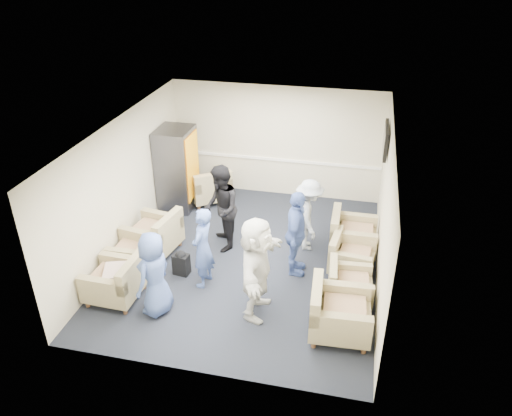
% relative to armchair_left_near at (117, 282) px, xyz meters
% --- Properties ---
extents(floor, '(6.00, 6.00, 0.00)m').
position_rel_armchair_left_near_xyz_m(floor, '(1.94, 1.66, -0.35)').
color(floor, black).
rests_on(floor, ground).
extents(ceiling, '(6.00, 6.00, 0.00)m').
position_rel_armchair_left_near_xyz_m(ceiling, '(1.94, 1.66, 2.35)').
color(ceiling, white).
rests_on(ceiling, back_wall).
extents(back_wall, '(5.00, 0.02, 2.70)m').
position_rel_armchair_left_near_xyz_m(back_wall, '(1.94, 4.66, 1.00)').
color(back_wall, beige).
rests_on(back_wall, floor).
extents(front_wall, '(5.00, 0.02, 2.70)m').
position_rel_armchair_left_near_xyz_m(front_wall, '(1.94, -1.34, 1.00)').
color(front_wall, beige).
rests_on(front_wall, floor).
extents(left_wall, '(0.02, 6.00, 2.70)m').
position_rel_armchair_left_near_xyz_m(left_wall, '(-0.56, 1.66, 1.00)').
color(left_wall, beige).
rests_on(left_wall, floor).
extents(right_wall, '(0.02, 6.00, 2.70)m').
position_rel_armchair_left_near_xyz_m(right_wall, '(4.44, 1.66, 1.00)').
color(right_wall, beige).
rests_on(right_wall, floor).
extents(chair_rail, '(4.98, 0.04, 0.06)m').
position_rel_armchair_left_near_xyz_m(chair_rail, '(1.94, 4.64, 0.55)').
color(chair_rail, white).
rests_on(chair_rail, back_wall).
extents(tv, '(0.10, 1.00, 0.58)m').
position_rel_armchair_left_near_xyz_m(tv, '(4.37, 3.46, 1.70)').
color(tv, black).
rests_on(tv, right_wall).
extents(armchair_left_near, '(0.91, 0.91, 0.70)m').
position_rel_armchair_left_near_xyz_m(armchair_left_near, '(0.00, 0.00, 0.00)').
color(armchair_left_near, '#94865F').
rests_on(armchair_left_near, floor).
extents(armchair_left_mid, '(0.85, 0.85, 0.67)m').
position_rel_armchair_left_near_xyz_m(armchair_left_mid, '(-0.04, 0.94, -0.02)').
color(armchair_left_mid, '#94865F').
rests_on(armchair_left_mid, floor).
extents(armchair_left_far, '(1.08, 1.08, 0.75)m').
position_rel_armchair_left_near_xyz_m(armchair_left_far, '(0.07, 1.54, 0.02)').
color(armchair_left_far, '#94865F').
rests_on(armchair_left_far, floor).
extents(armchair_right_near, '(1.00, 1.00, 0.76)m').
position_rel_armchair_left_near_xyz_m(armchair_right_near, '(3.80, -0.05, 0.03)').
color(armchair_right_near, '#94865F').
rests_on(armchair_right_near, floor).
extents(armchair_right_midnear, '(0.81, 0.81, 0.60)m').
position_rel_armchair_left_near_xyz_m(armchair_right_midnear, '(3.92, 0.84, -0.05)').
color(armchair_right_midnear, '#94865F').
rests_on(armchair_right_midnear, floor).
extents(armchair_right_midfar, '(0.88, 0.88, 0.63)m').
position_rel_armchair_left_near_xyz_m(armchair_right_midfar, '(3.90, 1.72, -0.04)').
color(armchair_right_midfar, '#94865F').
rests_on(armchair_right_midfar, floor).
extents(armchair_right_far, '(0.91, 0.91, 0.73)m').
position_rel_armchair_left_near_xyz_m(armchair_right_far, '(3.88, 2.40, 0.01)').
color(armchair_right_far, '#94865F').
rests_on(armchair_right_far, floor).
extents(armchair_corner, '(1.28, 1.28, 0.73)m').
position_rel_armchair_left_near_xyz_m(armchair_corner, '(0.47, 3.87, 0.01)').
color(armchair_corner, '#94865F').
rests_on(armchair_corner, floor).
extents(vending_machine, '(0.78, 0.91, 1.91)m').
position_rel_armchair_left_near_xyz_m(vending_machine, '(-0.16, 3.49, 0.61)').
color(vending_machine, '#4A4A52').
rests_on(vending_machine, floor).
extents(backpack, '(0.32, 0.25, 0.50)m').
position_rel_armchair_left_near_xyz_m(backpack, '(0.83, 0.93, -0.09)').
color(backpack, black).
rests_on(backpack, floor).
extents(pillow, '(0.52, 0.60, 0.14)m').
position_rel_armchair_left_near_xyz_m(pillow, '(-0.01, 0.00, 0.19)').
color(pillow, beige).
rests_on(pillow, armchair_left_near).
extents(person_front_left, '(0.66, 0.84, 1.52)m').
position_rel_armchair_left_near_xyz_m(person_front_left, '(0.80, -0.17, 0.41)').
color(person_front_left, '#445DA5').
rests_on(person_front_left, floor).
extents(person_mid_left, '(0.44, 0.61, 1.55)m').
position_rel_armchair_left_near_xyz_m(person_mid_left, '(1.34, 0.74, 0.42)').
color(person_mid_left, '#445DA5').
rests_on(person_mid_left, floor).
extents(person_back_left, '(0.95, 1.06, 1.79)m').
position_rel_armchair_left_near_xyz_m(person_back_left, '(1.31, 2.00, 0.54)').
color(person_back_left, black).
rests_on(person_back_left, floor).
extents(person_back_right, '(0.79, 1.09, 1.51)m').
position_rel_armchair_left_near_xyz_m(person_back_right, '(3.03, 2.36, 0.41)').
color(person_back_right, silver).
rests_on(person_back_right, floor).
extents(person_mid_right, '(0.47, 1.01, 1.69)m').
position_rel_armchair_left_near_xyz_m(person_mid_right, '(2.90, 1.46, 0.50)').
color(person_mid_right, '#445DA5').
rests_on(person_mid_right, floor).
extents(person_front_right, '(0.59, 1.70, 1.81)m').
position_rel_armchair_left_near_xyz_m(person_front_right, '(2.45, 0.18, 0.56)').
color(person_front_right, silver).
rests_on(person_front_right, floor).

